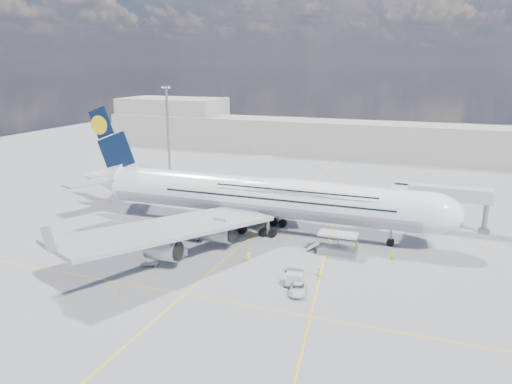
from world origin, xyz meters
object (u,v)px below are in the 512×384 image
(catering_truck_outer, at_px, (243,185))
(cone_tail, at_px, (110,201))
(light_mast, at_px, (168,131))
(catering_truck_inner, at_px, (285,190))
(jet_bridge, at_px, (425,196))
(service_van, at_px, (298,289))
(dolly_back, at_px, (129,225))
(baggage_tug, at_px, (179,251))
(cone_wing_left_outer, at_px, (236,188))
(crew_nose, at_px, (393,256))
(cone_wing_right_inner, at_px, (154,246))
(airliner, at_px, (260,196))
(crew_van, at_px, (319,272))
(dolly_row_b, at_px, (150,264))
(dolly_row_a, at_px, (168,243))
(dolly_row_c, at_px, (193,234))
(cone_wing_right_outer, at_px, (119,290))
(crew_tug, at_px, (249,257))
(crew_loader, at_px, (356,246))
(cargo_loader, at_px, (337,247))
(crew_wing, at_px, (169,228))
(cone_nose, at_px, (482,247))
(dolly_nose_near, at_px, (294,270))
(dolly_nose_far, at_px, (294,280))

(catering_truck_outer, xyz_separation_m, cone_tail, (-25.29, -19.93, -1.39))
(light_mast, relative_size, catering_truck_inner, 3.86)
(jet_bridge, bearing_deg, service_van, -113.23)
(dolly_back, height_order, baggage_tug, baggage_tug)
(catering_truck_outer, bearing_deg, cone_wing_left_outer, 172.01)
(crew_nose, relative_size, cone_wing_right_inner, 3.13)
(airliner, relative_size, crew_van, 50.39)
(dolly_row_b, relative_size, cone_wing_left_outer, 4.84)
(dolly_row_a, distance_m, cone_tail, 33.70)
(dolly_row_a, height_order, dolly_row_c, dolly_row_c)
(dolly_row_b, bearing_deg, dolly_row_c, 64.57)
(cone_wing_left_outer, distance_m, cone_wing_right_outer, 60.54)
(dolly_row_b, bearing_deg, crew_tug, 3.18)
(crew_loader, xyz_separation_m, cone_tail, (-59.01, 11.00, -0.63))
(cone_wing_left_outer, bearing_deg, dolly_row_c, -79.08)
(baggage_tug, bearing_deg, cone_wing_right_inner, -177.99)
(jet_bridge, distance_m, dolly_row_c, 44.54)
(airliner, relative_size, cargo_loader, 9.28)
(airliner, height_order, dolly_row_a, airliner)
(dolly_row_a, bearing_deg, crew_van, 12.97)
(crew_wing, bearing_deg, cone_nose, -73.04)
(crew_loader, distance_m, cone_wing_left_outer, 48.62)
(dolly_row_b, xyz_separation_m, cone_wing_left_outer, (-6.43, 50.67, -0.00))
(crew_wing, height_order, crew_tug, crew_tug)
(cargo_loader, bearing_deg, crew_loader, 39.55)
(dolly_nose_near, relative_size, crew_nose, 1.66)
(cone_wing_right_inner, bearing_deg, cargo_loader, 15.44)
(dolly_row_a, bearing_deg, light_mast, 140.58)
(light_mast, distance_m, crew_van, 77.97)
(dolly_back, distance_m, dolly_nose_near, 38.65)
(cone_nose, bearing_deg, crew_loader, -156.57)
(dolly_row_b, height_order, cone_wing_left_outer, cone_wing_left_outer)
(dolly_back, bearing_deg, crew_loader, -25.61)
(airliner, distance_m, cargo_loader, 18.87)
(crew_loader, bearing_deg, cone_nose, 62.35)
(dolly_row_c, relative_size, crew_tug, 1.72)
(catering_truck_outer, height_order, cone_wing_left_outer, catering_truck_outer)
(dolly_nose_far, bearing_deg, dolly_back, 151.24)
(dolly_nose_near, bearing_deg, cone_tail, 158.40)
(cargo_loader, distance_m, dolly_back, 41.89)
(dolly_row_c, distance_m, dolly_nose_far, 26.31)
(catering_truck_outer, xyz_separation_m, crew_wing, (-1.57, -33.75, -0.81))
(catering_truck_inner, bearing_deg, cargo_loader, -55.26)
(dolly_nose_near, height_order, cone_nose, cone_nose)
(cone_wing_right_outer, bearing_deg, crew_nose, 35.67)
(dolly_row_b, xyz_separation_m, crew_loader, (29.83, 18.28, 0.59))
(service_van, height_order, crew_loader, crew_loader)
(catering_truck_outer, distance_m, service_van, 57.94)
(crew_van, bearing_deg, cone_wing_right_inner, 78.96)
(crew_nose, height_order, cone_wing_right_outer, crew_nose)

